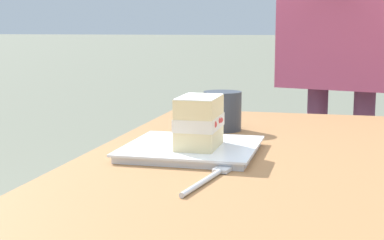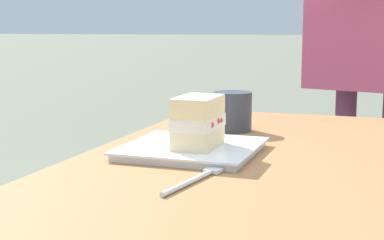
{
  "view_description": "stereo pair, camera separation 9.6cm",
  "coord_description": "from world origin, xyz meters",
  "px_view_note": "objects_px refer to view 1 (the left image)",
  "views": [
    {
      "loc": [
        -0.79,
        0.01,
        0.95
      ],
      "look_at": [
        0.21,
        0.25,
        0.79
      ],
      "focal_mm": 53.97,
      "sensor_mm": 36.0,
      "label": 1
    },
    {
      "loc": [
        -0.76,
        -0.09,
        0.95
      ],
      "look_at": [
        0.21,
        0.25,
        0.79
      ],
      "focal_mm": 53.97,
      "sensor_mm": 36.0,
      "label": 2
    }
  ],
  "objects_px": {
    "coffee_cup": "(222,110)",
    "dessert_fork": "(209,178)",
    "dessert_plate": "(192,149)",
    "diner_person": "(344,14)",
    "cake_slice": "(199,122)"
  },
  "relations": [
    {
      "from": "coffee_cup",
      "to": "cake_slice",
      "type": "bearing_deg",
      "value": -178.01
    },
    {
      "from": "dessert_plate",
      "to": "coffee_cup",
      "type": "xyz_separation_m",
      "value": [
        0.25,
        -0.01,
        0.04
      ]
    },
    {
      "from": "coffee_cup",
      "to": "diner_person",
      "type": "relative_size",
      "value": 0.06
    },
    {
      "from": "cake_slice",
      "to": "dessert_plate",
      "type": "bearing_deg",
      "value": 45.7
    },
    {
      "from": "coffee_cup",
      "to": "diner_person",
      "type": "distance_m",
      "value": 0.81
    },
    {
      "from": "dessert_plate",
      "to": "coffee_cup",
      "type": "relative_size",
      "value": 2.71
    },
    {
      "from": "cake_slice",
      "to": "dessert_fork",
      "type": "xyz_separation_m",
      "value": [
        -0.16,
        -0.05,
        -0.06
      ]
    },
    {
      "from": "coffee_cup",
      "to": "dessert_fork",
      "type": "bearing_deg",
      "value": -171.74
    },
    {
      "from": "dessert_plate",
      "to": "diner_person",
      "type": "relative_size",
      "value": 0.16
    },
    {
      "from": "dessert_fork",
      "to": "diner_person",
      "type": "distance_m",
      "value": 1.21
    },
    {
      "from": "cake_slice",
      "to": "coffee_cup",
      "type": "distance_m",
      "value": 0.27
    },
    {
      "from": "cake_slice",
      "to": "coffee_cup",
      "type": "relative_size",
      "value": 1.27
    },
    {
      "from": "cake_slice",
      "to": "coffee_cup",
      "type": "height_order",
      "value": "cake_slice"
    },
    {
      "from": "dessert_plate",
      "to": "dessert_fork",
      "type": "xyz_separation_m",
      "value": [
        -0.18,
        -0.07,
        -0.0
      ]
    },
    {
      "from": "dessert_fork",
      "to": "diner_person",
      "type": "bearing_deg",
      "value": -9.68
    }
  ]
}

